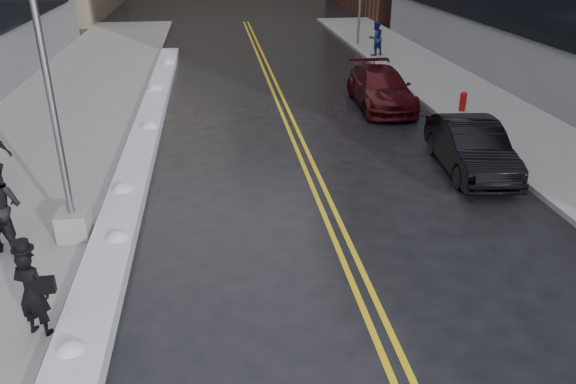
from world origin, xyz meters
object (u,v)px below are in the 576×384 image
object	(u,v)px
pedestrian_fedora	(32,292)
pedestrian_b	(0,206)
pedestrian_east	(376,38)
car_black	(471,147)
lamppost	(57,133)
fire_hydrant	(463,100)
car_maroon	(381,88)

from	to	relation	value
pedestrian_fedora	pedestrian_b	world-z (taller)	pedestrian_b
pedestrian_east	car_black	xyz separation A→B (m)	(-1.61, -15.76, -0.33)
pedestrian_b	car_black	bearing A→B (deg)	-142.41
lamppost	fire_hydrant	world-z (taller)	lamppost
lamppost	car_black	world-z (taller)	lamppost
lamppost	pedestrian_b	bearing A→B (deg)	-166.49
pedestrian_east	car_black	world-z (taller)	pedestrian_east
lamppost	fire_hydrant	distance (m)	14.81
pedestrian_b	car_black	distance (m)	11.97
pedestrian_east	car_maroon	size ratio (longest dim) A/B	0.36
fire_hydrant	pedestrian_east	size ratio (longest dim) A/B	0.41
fire_hydrant	pedestrian_east	bearing A→B (deg)	92.31
fire_hydrant	car_maroon	distance (m)	3.10
pedestrian_b	pedestrian_east	xyz separation A→B (m)	(13.17, 18.87, -0.09)
car_maroon	pedestrian_fedora	bearing A→B (deg)	-124.21
lamppost	pedestrian_fedora	size ratio (longest dim) A/B	4.80
fire_hydrant	pedestrian_fedora	world-z (taller)	pedestrian_fedora
fire_hydrant	car_maroon	world-z (taller)	car_maroon
fire_hydrant	car_black	bearing A→B (deg)	-111.39
pedestrian_b	car_black	size ratio (longest dim) A/B	0.45
fire_hydrant	car_maroon	bearing A→B (deg)	151.14
fire_hydrant	pedestrian_fedora	bearing A→B (deg)	-137.29
pedestrian_b	pedestrian_east	size ratio (longest dim) A/B	1.10
pedestrian_fedora	car_maroon	size ratio (longest dim) A/B	0.32
lamppost	pedestrian_b	size ratio (longest dim) A/B	3.86
lamppost	pedestrian_fedora	world-z (taller)	lamppost
pedestrian_fedora	pedestrian_b	size ratio (longest dim) A/B	0.81
pedestrian_east	car_maroon	bearing A→B (deg)	49.67
car_black	car_maroon	xyz separation A→B (m)	(-0.68, 6.70, -0.00)
pedestrian_fedora	car_maroon	distance (m)	15.90
lamppost	fire_hydrant	bearing A→B (deg)	33.04
lamppost	pedestrian_fedora	xyz separation A→B (m)	(0.10, -3.26, -1.59)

